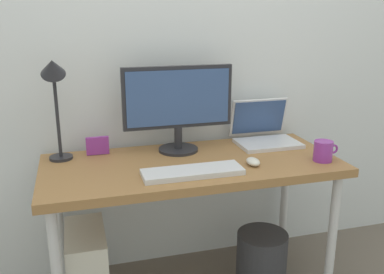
{
  "coord_description": "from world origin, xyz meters",
  "views": [
    {
      "loc": [
        -0.52,
        -1.83,
        1.39
      ],
      "look_at": [
        0.0,
        0.0,
        0.83
      ],
      "focal_mm": 39.88,
      "sensor_mm": 36.0,
      "label": 1
    }
  ],
  "objects_px": {
    "laptop": "(264,132)",
    "photo_frame": "(98,146)",
    "desk": "(192,175)",
    "coffee_mug": "(323,151)",
    "desk_lamp": "(54,84)",
    "wastebasket": "(261,260)",
    "computer_tower": "(88,271)",
    "monitor": "(178,103)",
    "keyboard": "(193,172)",
    "mouse": "(253,162)"
  },
  "relations": [
    {
      "from": "laptop",
      "to": "photo_frame",
      "type": "relative_size",
      "value": 2.91
    },
    {
      "from": "desk",
      "to": "coffee_mug",
      "type": "height_order",
      "value": "coffee_mug"
    },
    {
      "from": "desk_lamp",
      "to": "wastebasket",
      "type": "relative_size",
      "value": 1.69
    },
    {
      "from": "desk",
      "to": "computer_tower",
      "type": "xyz_separation_m",
      "value": [
        -0.52,
        -0.01,
        -0.43
      ]
    },
    {
      "from": "photo_frame",
      "to": "computer_tower",
      "type": "distance_m",
      "value": 0.6
    },
    {
      "from": "monitor",
      "to": "computer_tower",
      "type": "distance_m",
      "value": 0.91
    },
    {
      "from": "keyboard",
      "to": "photo_frame",
      "type": "relative_size",
      "value": 4.0
    },
    {
      "from": "desk_lamp",
      "to": "coffee_mug",
      "type": "relative_size",
      "value": 4.1
    },
    {
      "from": "desk",
      "to": "keyboard",
      "type": "bearing_deg",
      "value": -104.95
    },
    {
      "from": "laptop",
      "to": "mouse",
      "type": "height_order",
      "value": "laptop"
    },
    {
      "from": "laptop",
      "to": "mouse",
      "type": "relative_size",
      "value": 3.56
    },
    {
      "from": "coffee_mug",
      "to": "keyboard",
      "type": "bearing_deg",
      "value": -179.72
    },
    {
      "from": "keyboard",
      "to": "wastebasket",
      "type": "distance_m",
      "value": 0.71
    },
    {
      "from": "desk",
      "to": "photo_frame",
      "type": "relative_size",
      "value": 12.65
    },
    {
      "from": "coffee_mug",
      "to": "computer_tower",
      "type": "distance_m",
      "value": 1.25
    },
    {
      "from": "desk",
      "to": "desk_lamp",
      "type": "height_order",
      "value": "desk_lamp"
    },
    {
      "from": "coffee_mug",
      "to": "computer_tower",
      "type": "height_order",
      "value": "coffee_mug"
    },
    {
      "from": "desk",
      "to": "laptop",
      "type": "distance_m",
      "value": 0.51
    },
    {
      "from": "desk_lamp",
      "to": "coffee_mug",
      "type": "height_order",
      "value": "desk_lamp"
    },
    {
      "from": "coffee_mug",
      "to": "wastebasket",
      "type": "relative_size",
      "value": 0.41
    },
    {
      "from": "laptop",
      "to": "mouse",
      "type": "distance_m",
      "value": 0.38
    },
    {
      "from": "wastebasket",
      "to": "photo_frame",
      "type": "bearing_deg",
      "value": 160.75
    },
    {
      "from": "desk",
      "to": "wastebasket",
      "type": "height_order",
      "value": "desk"
    },
    {
      "from": "mouse",
      "to": "coffee_mug",
      "type": "distance_m",
      "value": 0.35
    },
    {
      "from": "monitor",
      "to": "computer_tower",
      "type": "relative_size",
      "value": 1.31
    },
    {
      "from": "mouse",
      "to": "wastebasket",
      "type": "relative_size",
      "value": 0.3
    },
    {
      "from": "keyboard",
      "to": "mouse",
      "type": "relative_size",
      "value": 4.89
    },
    {
      "from": "coffee_mug",
      "to": "wastebasket",
      "type": "bearing_deg",
      "value": 156.41
    },
    {
      "from": "desk",
      "to": "monitor",
      "type": "distance_m",
      "value": 0.36
    },
    {
      "from": "desk",
      "to": "desk_lamp",
      "type": "xyz_separation_m",
      "value": [
        -0.6,
        0.17,
        0.43
      ]
    },
    {
      "from": "laptop",
      "to": "wastebasket",
      "type": "height_order",
      "value": "laptop"
    },
    {
      "from": "mouse",
      "to": "computer_tower",
      "type": "distance_m",
      "value": 0.94
    },
    {
      "from": "desk_lamp",
      "to": "wastebasket",
      "type": "bearing_deg",
      "value": -13.45
    },
    {
      "from": "mouse",
      "to": "computer_tower",
      "type": "height_order",
      "value": "mouse"
    },
    {
      "from": "coffee_mug",
      "to": "desk_lamp",
      "type": "bearing_deg",
      "value": 164.43
    },
    {
      "from": "keyboard",
      "to": "desk",
      "type": "bearing_deg",
      "value": 75.05
    },
    {
      "from": "desk",
      "to": "photo_frame",
      "type": "xyz_separation_m",
      "value": [
        -0.42,
        0.22,
        0.12
      ]
    },
    {
      "from": "wastebasket",
      "to": "laptop",
      "type": "bearing_deg",
      "value": 68.64
    },
    {
      "from": "laptop",
      "to": "photo_frame",
      "type": "height_order",
      "value": "laptop"
    },
    {
      "from": "monitor",
      "to": "photo_frame",
      "type": "xyz_separation_m",
      "value": [
        -0.4,
        0.05,
        -0.2
      ]
    },
    {
      "from": "keyboard",
      "to": "mouse",
      "type": "height_order",
      "value": "mouse"
    },
    {
      "from": "computer_tower",
      "to": "desk",
      "type": "bearing_deg",
      "value": 0.77
    },
    {
      "from": "desk",
      "to": "coffee_mug",
      "type": "distance_m",
      "value": 0.63
    },
    {
      "from": "monitor",
      "to": "keyboard",
      "type": "bearing_deg",
      "value": -93.49
    },
    {
      "from": "desk",
      "to": "photo_frame",
      "type": "distance_m",
      "value": 0.49
    },
    {
      "from": "laptop",
      "to": "mouse",
      "type": "bearing_deg",
      "value": -122.25
    },
    {
      "from": "monitor",
      "to": "photo_frame",
      "type": "height_order",
      "value": "monitor"
    },
    {
      "from": "monitor",
      "to": "mouse",
      "type": "bearing_deg",
      "value": -46.86
    },
    {
      "from": "coffee_mug",
      "to": "laptop",
      "type": "bearing_deg",
      "value": 112.31
    },
    {
      "from": "laptop",
      "to": "desk_lamp",
      "type": "relative_size",
      "value": 0.63
    }
  ]
}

